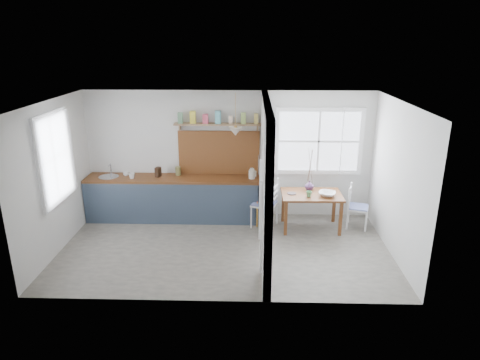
{
  "coord_description": "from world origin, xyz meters",
  "views": [
    {
      "loc": [
        0.47,
        -6.83,
        3.58
      ],
      "look_at": [
        0.25,
        0.57,
        1.1
      ],
      "focal_mm": 32.0,
      "sensor_mm": 36.0,
      "label": 1
    }
  ],
  "objects_px": {
    "chair_right": "(358,207)",
    "vase": "(309,185)",
    "chair_left": "(264,203)",
    "kettle": "(252,174)",
    "dining_table": "(311,211)"
  },
  "relations": [
    {
      "from": "kettle",
      "to": "vase",
      "type": "bearing_deg",
      "value": -27.17
    },
    {
      "from": "dining_table",
      "to": "chair_left",
      "type": "distance_m",
      "value": 0.92
    },
    {
      "from": "dining_table",
      "to": "vase",
      "type": "xyz_separation_m",
      "value": [
        -0.02,
        0.23,
        0.45
      ]
    },
    {
      "from": "chair_left",
      "to": "kettle",
      "type": "height_order",
      "value": "kettle"
    },
    {
      "from": "dining_table",
      "to": "chair_right",
      "type": "xyz_separation_m",
      "value": [
        0.93,
        0.08,
        0.07
      ]
    },
    {
      "from": "dining_table",
      "to": "chair_right",
      "type": "distance_m",
      "value": 0.94
    },
    {
      "from": "dining_table",
      "to": "kettle",
      "type": "bearing_deg",
      "value": 162.28
    },
    {
      "from": "chair_right",
      "to": "vase",
      "type": "height_order",
      "value": "vase"
    },
    {
      "from": "chair_right",
      "to": "kettle",
      "type": "bearing_deg",
      "value": 99.28
    },
    {
      "from": "vase",
      "to": "chair_right",
      "type": "bearing_deg",
      "value": -9.19
    },
    {
      "from": "chair_left",
      "to": "kettle",
      "type": "distance_m",
      "value": 0.64
    },
    {
      "from": "chair_right",
      "to": "kettle",
      "type": "distance_m",
      "value": 2.18
    },
    {
      "from": "dining_table",
      "to": "kettle",
      "type": "relative_size",
      "value": 5.52
    },
    {
      "from": "chair_left",
      "to": "chair_right",
      "type": "distance_m",
      "value": 1.84
    },
    {
      "from": "dining_table",
      "to": "kettle",
      "type": "distance_m",
      "value": 1.37
    }
  ]
}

